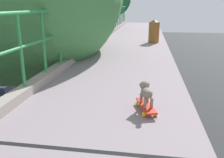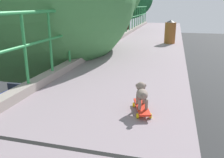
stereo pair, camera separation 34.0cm
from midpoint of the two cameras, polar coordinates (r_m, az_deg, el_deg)
name	(u,v)px [view 2 (the right image)]	position (r m, az deg, el deg)	size (l,w,h in m)	color
car_yellow_cab_fifth	(40,124)	(12.79, -16.32, -10.35)	(1.84, 4.21, 1.56)	yellow
car_blue_sixth	(24,90)	(18.05, -19.90, -2.58)	(1.88, 4.19, 1.38)	navy
city_bus	(89,43)	(30.37, -5.20, 8.74)	(2.70, 10.31, 3.49)	navy
toy_skateboard	(142,107)	(2.98, 10.46, -6.82)	(0.28, 0.52, 0.08)	red
small_dog	(142,93)	(2.92, 10.54, -3.30)	(0.20, 0.32, 0.28)	gray
litter_bin	(170,32)	(8.54, 15.00, 11.01)	(0.38, 0.38, 0.79)	brown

